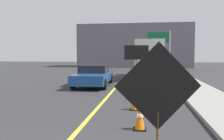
{
  "coord_description": "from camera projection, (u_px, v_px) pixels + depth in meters",
  "views": [
    {
      "loc": [
        1.8,
        -2.63,
        2.1
      ],
      "look_at": [
        0.82,
        4.24,
        1.62
      ],
      "focal_mm": 36.54,
      "sensor_mm": 36.0,
      "label": 1
    }
  ],
  "objects": [
    {
      "name": "pickup_car",
      "position": [
        94.0,
        75.0,
        15.25
      ],
      "size": [
        2.26,
        5.0,
        1.38
      ],
      "color": "navy",
      "rests_on": "ground"
    },
    {
      "name": "traffic_cone_mid_lane",
      "position": [
        135.0,
        101.0,
        8.61
      ],
      "size": [
        0.36,
        0.36,
        0.68
      ],
      "color": "black",
      "rests_on": "ground"
    },
    {
      "name": "traffic_cone_near_sign",
      "position": [
        140.0,
        117.0,
        6.35
      ],
      "size": [
        0.36,
        0.36,
        0.7
      ],
      "color": "black",
      "rests_on": "ground"
    },
    {
      "name": "arrow_board_trailer",
      "position": [
        136.0,
        79.0,
        15.22
      ],
      "size": [
        1.6,
        1.93,
        2.7
      ],
      "color": "orange",
      "rests_on": "ground"
    },
    {
      "name": "traffic_cone_far_lane",
      "position": [
        138.0,
        92.0,
        10.47
      ],
      "size": [
        0.36,
        0.36,
        0.75
      ],
      "color": "black",
      "rests_on": "ground"
    },
    {
      "name": "highway_guide_sign",
      "position": [
        163.0,
        43.0,
        27.61
      ],
      "size": [
        2.79,
        0.18,
        5.0
      ],
      "color": "gray",
      "rests_on": "ground"
    },
    {
      "name": "far_building_block",
      "position": [
        134.0,
        46.0,
        38.61
      ],
      "size": [
        18.3,
        6.5,
        6.96
      ],
      "primitive_type": "cube",
      "color": "slate",
      "rests_on": "ground"
    },
    {
      "name": "roadwork_sign",
      "position": [
        158.0,
        89.0,
        4.18
      ],
      "size": [
        1.59,
        0.4,
        2.33
      ],
      "color": "#593819",
      "rests_on": "ground"
    },
    {
      "name": "traffic_cone_curbside",
      "position": [
        136.0,
        85.0,
        12.83
      ],
      "size": [
        0.36,
        0.36,
        0.73
      ],
      "color": "black",
      "rests_on": "ground"
    },
    {
      "name": "box_truck",
      "position": [
        150.0,
        58.0,
        19.98
      ],
      "size": [
        2.52,
        7.18,
        3.24
      ],
      "color": "black",
      "rests_on": "ground"
    },
    {
      "name": "lane_center_stripe",
      "position": [
        98.0,
        108.0,
        8.92
      ],
      "size": [
        0.14,
        36.0,
        0.01
      ],
      "primitive_type": "cube",
      "color": "yellow",
      "rests_on": "ground"
    }
  ]
}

